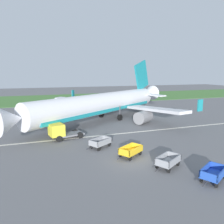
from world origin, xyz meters
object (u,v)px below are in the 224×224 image
Objects in this scene: baggage_cart_nearest at (213,173)px; service_truck_beside_carts at (60,131)px; baggage_cart_third_in_row at (131,151)px; baggage_cart_fourth_in_row at (100,143)px; baggage_cart_second_in_row at (168,161)px; airplane at (105,104)px.

baggage_cart_nearest is 18.34m from service_truck_beside_carts.
baggage_cart_fourth_in_row is at bearing 121.46° from baggage_cart_third_in_row.
service_truck_beside_carts is (-8.44, 11.75, 0.50)m from baggage_cart_second_in_row.
baggage_cart_nearest is 1.01× the size of baggage_cart_second_in_row.
baggage_cart_second_in_row is (-0.50, -20.75, -2.45)m from airplane.
baggage_cart_third_in_row is (-2.67, -17.27, -2.45)m from airplane.
airplane reaches higher than baggage_cart_third_in_row.
service_truck_beside_carts is (-6.27, 8.27, 0.50)m from baggage_cart_third_in_row.
service_truck_beside_carts is at bearing 127.18° from baggage_cart_third_in_row.
baggage_cart_fourth_in_row is at bearing -48.88° from service_truck_beside_carts.
baggage_cart_fourth_in_row is at bearing 121.69° from baggage_cart_second_in_row.
baggage_cart_third_in_row is at bearing -98.79° from airplane.
service_truck_beside_carts is (-10.49, 15.04, 0.50)m from baggage_cart_nearest.
baggage_cart_second_in_row is 4.10m from baggage_cart_third_in_row.
airplane is 24.21m from baggage_cart_nearest.
baggage_cart_third_in_row is (-2.17, 3.48, 0.00)m from baggage_cart_second_in_row.
baggage_cart_nearest is 12.22m from baggage_cart_fourth_in_row.
baggage_cart_nearest is (1.54, -24.04, -2.45)m from airplane.
baggage_cart_fourth_in_row is (-2.22, 3.63, 0.00)m from baggage_cart_third_in_row.
baggage_cart_third_in_row is (-4.22, 6.77, 0.00)m from baggage_cart_nearest.
baggage_cart_second_in_row is at bearing -58.08° from baggage_cart_third_in_row.
airplane is at bearing 45.18° from service_truck_beside_carts.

